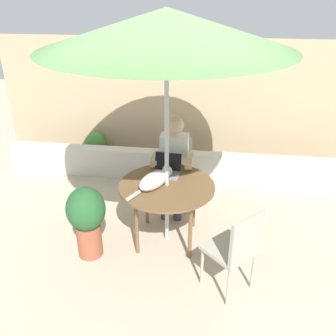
{
  "coord_description": "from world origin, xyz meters",
  "views": [
    {
      "loc": [
        0.45,
        -3.33,
        2.64
      ],
      "look_at": [
        0.0,
        0.1,
        0.86
      ],
      "focal_mm": 38.84,
      "sensor_mm": 36.0,
      "label": 1
    }
  ],
  "objects_px": {
    "laptop": "(167,168)",
    "potted_plant_by_chair": "(87,217)",
    "chair_empty": "(237,246)",
    "chair_occupied": "(175,167)",
    "cat": "(155,180)",
    "patio_table": "(167,189)",
    "potted_plant_near_fence": "(96,146)",
    "person_seated": "(174,160)",
    "patio_umbrella": "(166,29)"
  },
  "relations": [
    {
      "from": "chair_empty",
      "to": "laptop",
      "type": "xyz_separation_m",
      "value": [
        -0.76,
        0.98,
        0.24
      ]
    },
    {
      "from": "chair_empty",
      "to": "chair_occupied",
      "type": "bearing_deg",
      "value": 116.09
    },
    {
      "from": "chair_occupied",
      "to": "laptop",
      "type": "distance_m",
      "value": 0.56
    },
    {
      "from": "person_seated",
      "to": "potted_plant_near_fence",
      "type": "height_order",
      "value": "person_seated"
    },
    {
      "from": "potted_plant_near_fence",
      "to": "potted_plant_by_chair",
      "type": "bearing_deg",
      "value": -74.39
    },
    {
      "from": "patio_table",
      "to": "cat",
      "type": "distance_m",
      "value": 0.19
    },
    {
      "from": "person_seated",
      "to": "laptop",
      "type": "height_order",
      "value": "person_seated"
    },
    {
      "from": "chair_empty",
      "to": "potted_plant_near_fence",
      "type": "height_order",
      "value": "chair_empty"
    },
    {
      "from": "patio_umbrella",
      "to": "cat",
      "type": "distance_m",
      "value": 1.48
    },
    {
      "from": "chair_empty",
      "to": "potted_plant_near_fence",
      "type": "distance_m",
      "value": 3.31
    },
    {
      "from": "laptop",
      "to": "potted_plant_by_chair",
      "type": "distance_m",
      "value": 1.03
    },
    {
      "from": "patio_table",
      "to": "person_seated",
      "type": "xyz_separation_m",
      "value": [
        0.0,
        0.63,
        0.05
      ]
    },
    {
      "from": "chair_empty",
      "to": "cat",
      "type": "bearing_deg",
      "value": 142.52
    },
    {
      "from": "person_seated",
      "to": "potted_plant_by_chair",
      "type": "bearing_deg",
      "value": -128.32
    },
    {
      "from": "chair_occupied",
      "to": "potted_plant_near_fence",
      "type": "relative_size",
      "value": 1.73
    },
    {
      "from": "patio_table",
      "to": "patio_umbrella",
      "type": "distance_m",
      "value": 1.62
    },
    {
      "from": "patio_umbrella",
      "to": "potted_plant_by_chair",
      "type": "height_order",
      "value": "patio_umbrella"
    },
    {
      "from": "chair_occupied",
      "to": "cat",
      "type": "xyz_separation_m",
      "value": [
        -0.12,
        -0.84,
        0.26
      ]
    },
    {
      "from": "patio_table",
      "to": "potted_plant_near_fence",
      "type": "height_order",
      "value": "patio_table"
    },
    {
      "from": "chair_occupied",
      "to": "potted_plant_near_fence",
      "type": "height_order",
      "value": "chair_occupied"
    },
    {
      "from": "cat",
      "to": "person_seated",
      "type": "bearing_deg",
      "value": 80.44
    },
    {
      "from": "patio_table",
      "to": "potted_plant_by_chair",
      "type": "height_order",
      "value": "potted_plant_by_chair"
    },
    {
      "from": "chair_occupied",
      "to": "chair_empty",
      "type": "bearing_deg",
      "value": -63.91
    },
    {
      "from": "patio_umbrella",
      "to": "chair_empty",
      "type": "distance_m",
      "value": 2.01
    },
    {
      "from": "patio_umbrella",
      "to": "potted_plant_by_chair",
      "type": "xyz_separation_m",
      "value": [
        -0.78,
        -0.37,
        -1.8
      ]
    },
    {
      "from": "patio_table",
      "to": "chair_occupied",
      "type": "distance_m",
      "value": 0.79
    },
    {
      "from": "chair_occupied",
      "to": "cat",
      "type": "relative_size",
      "value": 1.61
    },
    {
      "from": "laptop",
      "to": "potted_plant_near_fence",
      "type": "relative_size",
      "value": 0.62
    },
    {
      "from": "patio_table",
      "to": "chair_empty",
      "type": "height_order",
      "value": "chair_empty"
    },
    {
      "from": "laptop",
      "to": "cat",
      "type": "relative_size",
      "value": 0.57
    },
    {
      "from": "cat",
      "to": "potted_plant_near_fence",
      "type": "distance_m",
      "value": 2.33
    },
    {
      "from": "laptop",
      "to": "potted_plant_near_fence",
      "type": "xyz_separation_m",
      "value": [
        -1.36,
        1.55,
        -0.48
      ]
    },
    {
      "from": "patio_table",
      "to": "laptop",
      "type": "xyz_separation_m",
      "value": [
        -0.03,
        0.28,
        0.12
      ]
    },
    {
      "from": "patio_table",
      "to": "potted_plant_near_fence",
      "type": "relative_size",
      "value": 1.97
    },
    {
      "from": "potted_plant_near_fence",
      "to": "potted_plant_by_chair",
      "type": "distance_m",
      "value": 2.28
    },
    {
      "from": "chair_empty",
      "to": "laptop",
      "type": "bearing_deg",
      "value": 127.87
    },
    {
      "from": "chair_empty",
      "to": "person_seated",
      "type": "relative_size",
      "value": 0.73
    },
    {
      "from": "cat",
      "to": "potted_plant_by_chair",
      "type": "height_order",
      "value": "cat"
    },
    {
      "from": "chair_empty",
      "to": "laptop",
      "type": "distance_m",
      "value": 1.27
    },
    {
      "from": "chair_occupied",
      "to": "patio_table",
      "type": "bearing_deg",
      "value": -90.0
    },
    {
      "from": "patio_umbrella",
      "to": "chair_empty",
      "type": "relative_size",
      "value": 2.71
    },
    {
      "from": "chair_occupied",
      "to": "person_seated",
      "type": "relative_size",
      "value": 0.73
    },
    {
      "from": "patio_umbrella",
      "to": "person_seated",
      "type": "bearing_deg",
      "value": 90.0
    },
    {
      "from": "chair_occupied",
      "to": "laptop",
      "type": "bearing_deg",
      "value": -93.82
    },
    {
      "from": "patio_table",
      "to": "chair_empty",
      "type": "relative_size",
      "value": 1.14
    },
    {
      "from": "person_seated",
      "to": "potted_plant_by_chair",
      "type": "relative_size",
      "value": 1.53
    },
    {
      "from": "chair_occupied",
      "to": "potted_plant_by_chair",
      "type": "distance_m",
      "value": 1.39
    },
    {
      "from": "chair_occupied",
      "to": "cat",
      "type": "distance_m",
      "value": 0.89
    },
    {
      "from": "person_seated",
      "to": "laptop",
      "type": "distance_m",
      "value": 0.36
    },
    {
      "from": "patio_table",
      "to": "potted_plant_by_chair",
      "type": "distance_m",
      "value": 0.88
    }
  ]
}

